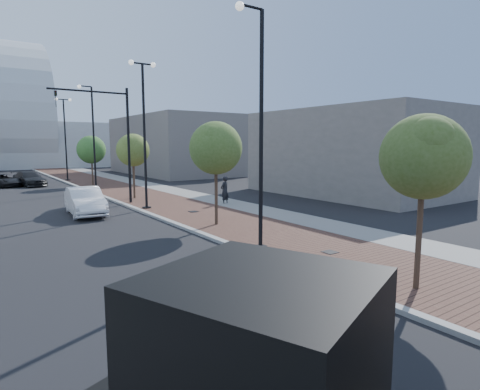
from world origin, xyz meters
TOP-DOWN VIEW (x-y plane):
  - sidewalk at (3.50, 40.00)m, footprint 7.00×140.00m
  - concrete_strip at (6.20, 40.00)m, footprint 2.40×140.00m
  - curb at (0.00, 40.00)m, footprint 0.30×140.00m
  - white_sedan at (-3.09, 22.42)m, footprint 2.08×5.09m
  - dark_car_mid at (-5.86, 43.18)m, footprint 3.62×4.98m
  - dark_car_far at (-3.70, 42.53)m, footprint 3.11×5.30m
  - pedestrian at (5.83, 20.84)m, footprint 0.86×0.71m
  - streetlight_1 at (0.49, 10.00)m, footprint 1.44×0.56m
  - streetlight_2 at (0.60, 22.00)m, footprint 1.72×0.56m
  - streetlight_3 at (0.49, 34.00)m, footprint 1.44×0.56m
  - streetlight_4 at (0.60, 46.00)m, footprint 1.72×0.56m
  - traffic_mast at (-0.30, 25.00)m, footprint 5.09×0.20m
  - tree_0 at (1.65, 4.02)m, footprint 2.40×2.35m
  - tree_1 at (1.65, 15.02)m, footprint 2.67×2.67m
  - tree_2 at (1.65, 27.02)m, footprint 2.49×2.46m
  - tree_3 at (1.65, 39.02)m, footprint 2.79×2.79m
  - convention_center at (-2.00, 85.00)m, footprint 50.00×30.00m
  - commercial_block_ne at (16.00, 50.00)m, footprint 12.00×22.00m
  - commercial_block_e at (18.00, 20.00)m, footprint 10.00×16.00m
  - utility_cover_1 at (2.40, 8.00)m, footprint 0.50×0.50m
  - utility_cover_2 at (2.40, 19.00)m, footprint 0.50×0.50m

SIDE VIEW (x-z plane):
  - sidewalk at x=3.50m, z-range 0.00..0.12m
  - concrete_strip at x=6.20m, z-range 0.00..0.13m
  - curb at x=0.00m, z-range 0.00..0.14m
  - utility_cover_1 at x=2.40m, z-range 0.12..0.14m
  - utility_cover_2 at x=2.40m, z-range 0.12..0.14m
  - dark_car_mid at x=-5.86m, z-range 0.00..1.26m
  - dark_car_far at x=-3.70m, z-range 0.00..1.44m
  - white_sedan at x=-3.09m, z-range 0.00..1.64m
  - pedestrian at x=5.83m, z-range 0.00..2.02m
  - commercial_block_e at x=18.00m, z-range 0.00..7.00m
  - tree_3 at x=1.65m, z-range 1.12..6.16m
  - tree_2 at x=1.65m, z-range 1.25..6.24m
  - tree_0 at x=1.65m, z-range 1.33..6.38m
  - commercial_block_ne at x=16.00m, z-range 0.00..8.00m
  - tree_1 at x=1.65m, z-range 1.33..6.67m
  - streetlight_1 at x=0.49m, z-range -0.26..8.95m
  - streetlight_3 at x=0.49m, z-range -0.26..8.95m
  - streetlight_2 at x=0.60m, z-range 0.18..9.46m
  - streetlight_4 at x=0.60m, z-range 0.18..9.46m
  - traffic_mast at x=-0.30m, z-range 0.98..8.98m
  - convention_center at x=-2.00m, z-range -19.00..31.00m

